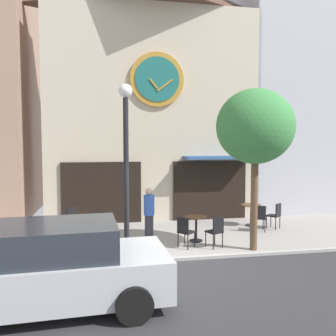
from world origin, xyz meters
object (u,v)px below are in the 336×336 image
cafe_chair_by_entrance (276,214)px  cafe_chair_left_end (73,219)px  cafe_chair_mid_row (260,216)px  cafe_chair_corner (216,230)px  cafe_table_leftmost (196,224)px  parked_car_silver (49,267)px  cafe_chair_near_tree (185,230)px  street_tree (255,127)px  cafe_table_center_right (90,222)px  pedestrian_blue (149,215)px  cafe_table_center_left (251,211)px  street_lamp (126,170)px  cafe_chair_curbside (66,227)px

cafe_chair_by_entrance → cafe_chair_left_end: (-6.90, 0.36, 0.00)m
cafe_chair_by_entrance → cafe_chair_mid_row: same height
cafe_chair_by_entrance → cafe_chair_corner: bearing=-147.1°
cafe_table_leftmost → cafe_chair_by_entrance: bearing=17.9°
cafe_chair_left_end → parked_car_silver: 5.15m
cafe_table_leftmost → cafe_chair_corner: cafe_chair_corner is taller
cafe_table_leftmost → parked_car_silver: parked_car_silver is taller
cafe_table_leftmost → cafe_chair_near_tree: (-0.50, -0.63, 0.00)m
street_tree → cafe_table_center_right: street_tree is taller
cafe_chair_corner → cafe_chair_by_entrance: (2.77, 1.79, 0.00)m
cafe_chair_near_tree → cafe_chair_left_end: bearing=148.2°
cafe_chair_near_tree → cafe_chair_mid_row: size_ratio=1.00×
cafe_chair_left_end → pedestrian_blue: bearing=-29.5°
cafe_table_center_right → cafe_table_leftmost: (3.22, -0.75, -0.03)m
cafe_table_center_left → cafe_chair_mid_row: 0.88m
cafe_chair_mid_row → cafe_chair_left_end: bearing=173.9°
street_tree → cafe_chair_mid_row: bearing=60.6°
cafe_chair_left_end → cafe_chair_mid_row: (6.16, -0.66, 0.00)m
cafe_table_center_left → cafe_chair_by_entrance: (0.66, -0.58, -0.03)m
street_lamp → parked_car_silver: size_ratio=1.03×
street_tree → pedestrian_blue: bearing=156.8°
cafe_table_leftmost → street_lamp: bearing=-155.1°
cafe_table_center_right → cafe_chair_left_end: 0.83m
cafe_table_center_left → parked_car_silver: (-6.24, -5.36, 0.21)m
cafe_table_center_left → cafe_chair_near_tree: cafe_chair_near_tree is taller
street_tree → cafe_chair_left_end: 6.40m
street_lamp → parked_car_silver: 3.52m
street_lamp → cafe_chair_near_tree: street_lamp is taller
cafe_chair_curbside → cafe_chair_left_end: bearing=82.7°
street_lamp → parked_car_silver: (-1.57, -2.75, -1.54)m
street_tree → cafe_chair_corner: size_ratio=4.99×
cafe_chair_near_tree → cafe_chair_corner: (0.88, -0.14, 0.00)m
street_lamp → cafe_chair_by_entrance: (5.33, 2.03, -1.77)m
cafe_chair_corner → cafe_chair_left_end: 4.66m
street_lamp → cafe_chair_mid_row: 5.21m
cafe_chair_near_tree → cafe_chair_curbside: bearing=164.4°
pedestrian_blue → parked_car_silver: size_ratio=0.38×
cafe_chair_curbside → cafe_chair_mid_row: 6.31m
cafe_table_leftmost → cafe_chair_by_entrance: 3.31m
cafe_table_center_right → cafe_table_leftmost: cafe_table_leftmost is taller
cafe_table_center_right → parked_car_silver: 4.55m
cafe_chair_corner → parked_car_silver: parked_car_silver is taller
cafe_chair_by_entrance → parked_car_silver: 8.40m
cafe_table_center_left → cafe_chair_near_tree: size_ratio=0.86×
pedestrian_blue → street_tree: bearing=-23.2°
cafe_chair_curbside → pedestrian_blue: (2.45, -0.24, 0.33)m
cafe_chair_by_entrance → cafe_chair_mid_row: bearing=-158.1°
cafe_chair_curbside → cafe_chair_corner: bearing=-14.3°
cafe_table_center_left → cafe_chair_curbside: cafe_chair_curbside is taller
parked_car_silver → street_tree: bearing=27.3°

